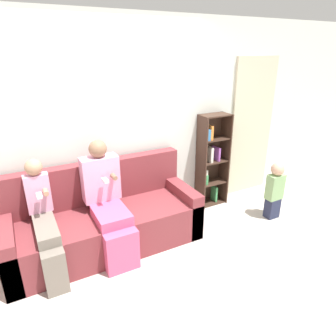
{
  "coord_description": "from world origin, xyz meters",
  "views": [
    {
      "loc": [
        -1.0,
        -2.45,
        2.16
      ],
      "look_at": [
        0.61,
        0.55,
        0.8
      ],
      "focal_mm": 32.0,
      "sensor_mm": 36.0,
      "label": 1
    }
  ],
  "objects_px": {
    "child_seated": "(45,222)",
    "bookshelf": "(211,160)",
    "couch": "(105,222)",
    "toddler_standing": "(275,189)",
    "adult_seated": "(107,199)"
  },
  "relations": [
    {
      "from": "child_seated",
      "to": "bookshelf",
      "type": "bearing_deg",
      "value": 10.86
    },
    {
      "from": "couch",
      "to": "toddler_standing",
      "type": "xyz_separation_m",
      "value": [
        2.19,
        -0.47,
        0.11
      ]
    },
    {
      "from": "toddler_standing",
      "to": "couch",
      "type": "bearing_deg",
      "value": 167.94
    },
    {
      "from": "toddler_standing",
      "to": "child_seated",
      "type": "bearing_deg",
      "value": 173.51
    },
    {
      "from": "toddler_standing",
      "to": "bookshelf",
      "type": "bearing_deg",
      "value": 123.77
    },
    {
      "from": "adult_seated",
      "to": "bookshelf",
      "type": "distance_m",
      "value": 1.71
    },
    {
      "from": "couch",
      "to": "toddler_standing",
      "type": "relative_size",
      "value": 2.71
    },
    {
      "from": "couch",
      "to": "bookshelf",
      "type": "relative_size",
      "value": 1.61
    },
    {
      "from": "child_seated",
      "to": "toddler_standing",
      "type": "xyz_separation_m",
      "value": [
        2.82,
        -0.32,
        -0.16
      ]
    },
    {
      "from": "child_seated",
      "to": "adult_seated",
      "type": "bearing_deg",
      "value": 3.04
    },
    {
      "from": "child_seated",
      "to": "bookshelf",
      "type": "height_order",
      "value": "bookshelf"
    },
    {
      "from": "couch",
      "to": "toddler_standing",
      "type": "distance_m",
      "value": 2.24
    },
    {
      "from": "child_seated",
      "to": "bookshelf",
      "type": "xyz_separation_m",
      "value": [
        2.31,
        0.44,
        0.11
      ]
    },
    {
      "from": "child_seated",
      "to": "bookshelf",
      "type": "distance_m",
      "value": 2.35
    },
    {
      "from": "couch",
      "to": "adult_seated",
      "type": "xyz_separation_m",
      "value": [
        0.02,
        -0.11,
        0.34
      ]
    }
  ]
}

